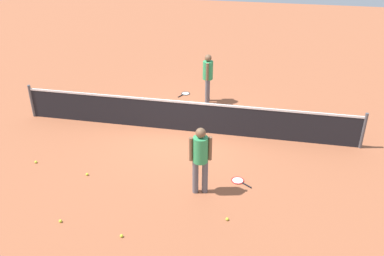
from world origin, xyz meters
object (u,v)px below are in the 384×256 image
Objects in this scene: player_near_side at (200,155)px; tennis_ball_baseline at (60,221)px; tennis_ball_near_player at (87,174)px; tennis_ball_midcourt at (36,162)px; tennis_racket_far_player at (185,94)px; tennis_racket_near_player at (239,181)px; tennis_ball_stray_left at (121,236)px; tennis_ball_by_net at (227,219)px; player_far_side at (208,74)px.

tennis_ball_baseline is (-2.72, -1.66, -0.98)m from player_near_side.
player_near_side reaches higher than tennis_ball_near_player.
tennis_racket_far_player is at bearing 61.35° from tennis_ball_midcourt.
tennis_ball_baseline is at bearing -147.76° from tennis_racket_near_player.
tennis_ball_by_net is at bearing 24.67° from tennis_ball_stray_left.
tennis_racket_far_player is 9.06× the size of tennis_ball_stray_left.
tennis_racket_far_player is 5.99m from tennis_ball_midcourt.
tennis_ball_stray_left is at bearing -87.68° from tennis_racket_far_player.
tennis_ball_near_player is 1.00× the size of tennis_ball_baseline.
player_near_side is at bearing -1.91° from tennis_ball_near_player.
player_near_side and player_far_side have the same top height.
tennis_ball_stray_left is at bearing -49.98° from tennis_ball_near_player.
tennis_racket_far_player is 6.91m from tennis_ball_by_net.
player_near_side is at bearing -144.85° from tennis_racket_near_player.
player_near_side is 25.76× the size of tennis_ball_baseline.
tennis_ball_baseline is at bearing -49.21° from tennis_ball_midcourt.
tennis_ball_by_net is at bearing -76.42° from player_far_side.
player_near_side is 1.00× the size of player_far_side.
player_near_side is 3.06m from tennis_ball_near_player.
tennis_ball_stray_left is (1.43, -0.17, 0.00)m from tennis_ball_baseline.
tennis_ball_near_player reaches higher than tennis_racket_far_player.
tennis_ball_stray_left is (3.17, -2.18, 0.00)m from tennis_ball_midcourt.
tennis_ball_near_player reaches higher than tennis_racket_near_player.
tennis_ball_baseline is at bearing -106.78° from player_far_side.
tennis_ball_by_net is at bearing -49.39° from player_near_side.
tennis_ball_midcourt is 1.00× the size of tennis_ball_baseline.
player_far_side reaches higher than tennis_ball_baseline.
player_near_side is 1.44m from tennis_racket_near_player.
player_near_side is 5.92m from tennis_racket_far_player.
tennis_ball_midcourt is (-1.56, 0.26, 0.00)m from tennis_ball_near_player.
tennis_racket_far_player is at bearing 81.14° from tennis_ball_baseline.
tennis_ball_near_player is (-2.90, 0.10, -0.98)m from player_near_side.
tennis_ball_midcourt is 2.66m from tennis_ball_baseline.
tennis_racket_far_player is (-0.90, 0.52, -1.00)m from player_far_side.
player_far_side is 25.76× the size of tennis_ball_by_net.
player_far_side is at bearing 66.12° from tennis_ball_near_player.
tennis_ball_stray_left is (1.61, -1.92, 0.00)m from tennis_ball_near_player.
tennis_ball_by_net is at bearing -93.69° from tennis_racket_near_player.
tennis_ball_baseline is at bearing -148.71° from player_near_side.
tennis_ball_midcourt is 3.85m from tennis_ball_stray_left.
tennis_ball_stray_left is (-1.29, -1.82, -0.98)m from player_near_side.
tennis_ball_baseline is (0.18, -1.75, 0.00)m from tennis_ball_near_player.
tennis_racket_far_player is (-2.44, 5.02, 0.00)m from tennis_racket_near_player.
tennis_racket_far_player is at bearing 105.81° from player_near_side.
tennis_ball_midcourt is at bearing -128.55° from player_far_side.
tennis_ball_midcourt reaches higher than tennis_racket_near_player.
tennis_ball_near_player and tennis_ball_midcourt have the same top height.
player_far_side is at bearing 97.68° from player_near_side.
tennis_racket_near_player is 1.49m from tennis_ball_by_net.
player_far_side is at bearing 73.22° from tennis_ball_baseline.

